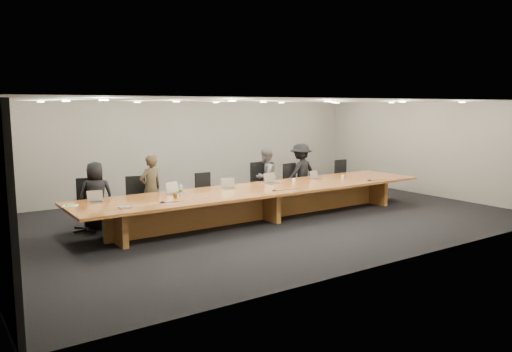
{
  "coord_description": "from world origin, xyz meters",
  "views": [
    {
      "loc": [
        -6.71,
        -9.55,
        2.69
      ],
      "look_at": [
        0.0,
        0.3,
        1.0
      ],
      "focal_mm": 35.0,
      "sensor_mm": 36.0,
      "label": 1
    }
  ],
  "objects_px": {
    "person_a": "(96,195)",
    "av_box": "(125,207)",
    "laptop_e": "(317,175)",
    "mic_left": "(162,202)",
    "chair_left": "(137,199)",
    "water_bottle": "(181,191)",
    "laptop_a": "(96,197)",
    "amber_mug": "(175,196)",
    "paper_cup_near": "(294,180)",
    "person_b": "(151,188)",
    "chair_far_left": "(88,205)",
    "chair_far_right": "(345,177)",
    "mic_center": "(274,190)",
    "person_d": "(301,172)",
    "chair_mid_left": "(207,193)",
    "chair_right": "(295,183)",
    "laptop_b": "(176,188)",
    "conference_table": "(263,197)",
    "paper_cup_far": "(343,177)",
    "chair_mid_right": "(264,184)",
    "laptop_d": "(273,178)",
    "mic_right": "(369,180)",
    "person_c": "(266,177)",
    "laptop_c": "(229,183)"
  },
  "relations": [
    {
      "from": "chair_left",
      "to": "water_bottle",
      "type": "distance_m",
      "value": 1.38
    },
    {
      "from": "chair_left",
      "to": "mic_left",
      "type": "distance_m",
      "value": 1.71
    },
    {
      "from": "chair_mid_left",
      "to": "amber_mug",
      "type": "height_order",
      "value": "chair_mid_left"
    },
    {
      "from": "laptop_d",
      "to": "av_box",
      "type": "height_order",
      "value": "laptop_d"
    },
    {
      "from": "laptop_b",
      "to": "water_bottle",
      "type": "relative_size",
      "value": 1.42
    },
    {
      "from": "person_d",
      "to": "laptop_a",
      "type": "distance_m",
      "value": 6.06
    },
    {
      "from": "chair_far_right",
      "to": "mic_right",
      "type": "height_order",
      "value": "chair_far_right"
    },
    {
      "from": "chair_far_left",
      "to": "laptop_a",
      "type": "relative_size",
      "value": 3.73
    },
    {
      "from": "mic_center",
      "to": "amber_mug",
      "type": "bearing_deg",
      "value": 169.15
    },
    {
      "from": "chair_far_left",
      "to": "chair_far_right",
      "type": "height_order",
      "value": "chair_far_left"
    },
    {
      "from": "chair_right",
      "to": "chair_far_right",
      "type": "xyz_separation_m",
      "value": [
        2.07,
        0.14,
        -0.02
      ]
    },
    {
      "from": "chair_mid_left",
      "to": "mic_left",
      "type": "height_order",
      "value": "chair_mid_left"
    },
    {
      "from": "conference_table",
      "to": "laptop_e",
      "type": "xyz_separation_m",
      "value": [
        1.95,
        0.31,
        0.35
      ]
    },
    {
      "from": "paper_cup_far",
      "to": "paper_cup_near",
      "type": "bearing_deg",
      "value": 170.37
    },
    {
      "from": "person_c",
      "to": "mic_center",
      "type": "height_order",
      "value": "person_c"
    },
    {
      "from": "laptop_d",
      "to": "person_b",
      "type": "bearing_deg",
      "value": 159.71
    },
    {
      "from": "laptop_a",
      "to": "chair_far_right",
      "type": "bearing_deg",
      "value": 12.27
    },
    {
      "from": "person_a",
      "to": "laptop_a",
      "type": "xyz_separation_m",
      "value": [
        -0.25,
        -0.85,
        0.13
      ]
    },
    {
      "from": "laptop_a",
      "to": "paper_cup_far",
      "type": "relative_size",
      "value": 3.09
    },
    {
      "from": "laptop_a",
      "to": "paper_cup_near",
      "type": "height_order",
      "value": "laptop_a"
    },
    {
      "from": "chair_far_left",
      "to": "paper_cup_near",
      "type": "distance_m",
      "value": 5.02
    },
    {
      "from": "chair_far_left",
      "to": "paper_cup_near",
      "type": "height_order",
      "value": "chair_far_left"
    },
    {
      "from": "chair_left",
      "to": "conference_table",
      "type": "bearing_deg",
      "value": -10.33
    },
    {
      "from": "chair_left",
      "to": "chair_right",
      "type": "distance_m",
      "value": 4.54
    },
    {
      "from": "chair_right",
      "to": "laptop_b",
      "type": "height_order",
      "value": "chair_right"
    },
    {
      "from": "person_a",
      "to": "chair_mid_left",
      "type": "bearing_deg",
      "value": -169.48
    },
    {
      "from": "paper_cup_near",
      "to": "mic_left",
      "type": "bearing_deg",
      "value": -170.46
    },
    {
      "from": "person_b",
      "to": "chair_far_right",
      "type": "bearing_deg",
      "value": 167.82
    },
    {
      "from": "chair_far_right",
      "to": "person_c",
      "type": "xyz_separation_m",
      "value": [
        -3.01,
        -0.05,
        0.25
      ]
    },
    {
      "from": "conference_table",
      "to": "laptop_d",
      "type": "distance_m",
      "value": 0.81
    },
    {
      "from": "mic_center",
      "to": "laptop_e",
      "type": "bearing_deg",
      "value": 21.5
    },
    {
      "from": "paper_cup_near",
      "to": "mic_left",
      "type": "relative_size",
      "value": 0.73
    },
    {
      "from": "laptop_a",
      "to": "amber_mug",
      "type": "distance_m",
      "value": 1.6
    },
    {
      "from": "person_b",
      "to": "mic_right",
      "type": "bearing_deg",
      "value": 147.61
    },
    {
      "from": "mic_left",
      "to": "laptop_c",
      "type": "bearing_deg",
      "value": 19.7
    },
    {
      "from": "laptop_e",
      "to": "mic_left",
      "type": "relative_size",
      "value": 2.39
    },
    {
      "from": "chair_far_left",
      "to": "water_bottle",
      "type": "distance_m",
      "value": 2.02
    },
    {
      "from": "mic_left",
      "to": "laptop_d",
      "type": "bearing_deg",
      "value": 13.11
    },
    {
      "from": "mic_center",
      "to": "paper_cup_near",
      "type": "bearing_deg",
      "value": 33.07
    },
    {
      "from": "conference_table",
      "to": "laptop_a",
      "type": "relative_size",
      "value": 29.23
    },
    {
      "from": "chair_left",
      "to": "person_b",
      "type": "distance_m",
      "value": 0.41
    },
    {
      "from": "conference_table",
      "to": "chair_left",
      "type": "distance_m",
      "value": 2.95
    },
    {
      "from": "chair_mid_right",
      "to": "laptop_e",
      "type": "xyz_separation_m",
      "value": [
        1.01,
        -1.0,
        0.27
      ]
    },
    {
      "from": "laptop_b",
      "to": "person_b",
      "type": "bearing_deg",
      "value": 90.36
    },
    {
      "from": "chair_mid_right",
      "to": "laptop_b",
      "type": "distance_m",
      "value": 3.14
    },
    {
      "from": "chair_far_left",
      "to": "laptop_d",
      "type": "distance_m",
      "value": 4.44
    },
    {
      "from": "person_a",
      "to": "av_box",
      "type": "relative_size",
      "value": 6.82
    },
    {
      "from": "conference_table",
      "to": "paper_cup_far",
      "type": "relative_size",
      "value": 90.39
    },
    {
      "from": "chair_far_left",
      "to": "person_a",
      "type": "relative_size",
      "value": 0.77
    },
    {
      "from": "water_bottle",
      "to": "person_d",
      "type": "bearing_deg",
      "value": 15.05
    }
  ]
}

